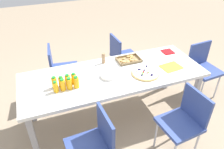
{
  "coord_description": "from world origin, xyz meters",
  "views": [
    {
      "loc": [
        -0.8,
        -2.08,
        2.23
      ],
      "look_at": [
        -0.04,
        -0.04,
        0.76
      ],
      "focal_mm": 35.1,
      "sensor_mm": 36.0,
      "label": 1
    }
  ],
  "objects": [
    {
      "name": "cardboard_tube",
      "position": [
        -0.03,
        0.28,
        0.81
      ],
      "size": [
        0.04,
        0.04,
        0.14
      ],
      "primitive_type": "cylinder",
      "color": "#9E7A56",
      "rests_on": "party_table"
    },
    {
      "name": "chair_far_left",
      "position": [
        -0.56,
        0.75,
        0.5
      ],
      "size": [
        0.44,
        0.44,
        0.83
      ],
      "rotation": [
        0.0,
        0.0,
        -1.68
      ],
      "color": "#33478C",
      "rests_on": "ground_plane"
    },
    {
      "name": "juice_bottle_6",
      "position": [
        -0.57,
        -0.03,
        0.8
      ],
      "size": [
        0.06,
        0.06,
        0.14
      ],
      "color": "#F9AD14",
      "rests_on": "party_table"
    },
    {
      "name": "paper_folder",
      "position": [
        0.74,
        -0.12,
        0.74
      ],
      "size": [
        0.28,
        0.23,
        0.01
      ],
      "primitive_type": "cube",
      "rotation": [
        0.0,
        0.0,
        0.11
      ],
      "color": "yellow",
      "rests_on": "party_table"
    },
    {
      "name": "juice_bottle_7",
      "position": [
        -0.5,
        -0.03,
        0.8
      ],
      "size": [
        0.06,
        0.06,
        0.14
      ],
      "color": "#F9AF14",
      "rests_on": "party_table"
    },
    {
      "name": "juice_bottle_5",
      "position": [
        -0.64,
        -0.03,
        0.8
      ],
      "size": [
        0.06,
        0.06,
        0.13
      ],
      "color": "#F9AB14",
      "rests_on": "party_table"
    },
    {
      "name": "juice_bottle_0",
      "position": [
        -0.71,
        -0.11,
        0.8
      ],
      "size": [
        0.05,
        0.05,
        0.14
      ],
      "color": "#FAAE14",
      "rests_on": "party_table"
    },
    {
      "name": "party_table",
      "position": [
        0.0,
        0.0,
        0.67
      ],
      "size": [
        2.25,
        0.83,
        0.74
      ],
      "color": "silver",
      "rests_on": "ground_plane"
    },
    {
      "name": "plate_stack",
      "position": [
        -0.08,
        -0.05,
        0.75
      ],
      "size": [
        0.2,
        0.2,
        0.03
      ],
      "color": "silver",
      "rests_on": "party_table"
    },
    {
      "name": "fruit_pizza",
      "position": [
        0.36,
        -0.14,
        0.75
      ],
      "size": [
        0.34,
        0.34,
        0.05
      ],
      "color": "tan",
      "rests_on": "party_table"
    },
    {
      "name": "juice_bottle_2",
      "position": [
        -0.56,
        -0.11,
        0.81
      ],
      "size": [
        0.06,
        0.06,
        0.14
      ],
      "color": "#FAAD14",
      "rests_on": "party_table"
    },
    {
      "name": "chair_end",
      "position": [
        1.45,
        0.06,
        0.5
      ],
      "size": [
        0.43,
        0.43,
        0.83
      ],
      "rotation": [
        0.0,
        0.0,
        3.22
      ],
      "color": "#33478C",
      "rests_on": "ground_plane"
    },
    {
      "name": "snack_tray",
      "position": [
        0.3,
        0.22,
        0.75
      ],
      "size": [
        0.31,
        0.21,
        0.04
      ],
      "color": "olive",
      "rests_on": "party_table"
    },
    {
      "name": "chair_far_right",
      "position": [
        0.44,
        0.79,
        0.5
      ],
      "size": [
        0.42,
        0.42,
        0.83
      ],
      "rotation": [
        0.0,
        0.0,
        -1.52
      ],
      "color": "#33478C",
      "rests_on": "ground_plane"
    },
    {
      "name": "chair_near_right",
      "position": [
        0.53,
        -0.77,
        0.5
      ],
      "size": [
        0.44,
        0.44,
        0.83
      ],
      "rotation": [
        0.0,
        0.0,
        1.67
      ],
      "color": "#33478C",
      "rests_on": "ground_plane"
    },
    {
      "name": "juice_bottle_4",
      "position": [
        -0.71,
        -0.03,
        0.81
      ],
      "size": [
        0.06,
        0.06,
        0.15
      ],
      "color": "#F9AB14",
      "rests_on": "party_table"
    },
    {
      "name": "juice_bottle_3",
      "position": [
        -0.49,
        -0.11,
        0.8
      ],
      "size": [
        0.06,
        0.06,
        0.14
      ],
      "color": "#F9AF14",
      "rests_on": "party_table"
    },
    {
      "name": "ground_plane",
      "position": [
        0.0,
        0.0,
        0.0
      ],
      "size": [
        12.0,
        12.0,
        0.0
      ],
      "primitive_type": "plane",
      "color": "gray"
    },
    {
      "name": "napkin_stack",
      "position": [
        0.92,
        0.24,
        0.74
      ],
      "size": [
        0.15,
        0.15,
        0.01
      ],
      "primitive_type": "cube",
      "color": "red",
      "rests_on": "party_table"
    },
    {
      "name": "chair_near_left",
      "position": [
        -0.48,
        -0.73,
        0.5
      ],
      "size": [
        0.42,
        0.42,
        0.83
      ],
      "rotation": [
        0.0,
        0.0,
        1.63
      ],
      "color": "#33478C",
      "rests_on": "ground_plane"
    },
    {
      "name": "juice_bottle_1",
      "position": [
        -0.64,
        -0.1,
        0.8
      ],
      "size": [
        0.06,
        0.06,
        0.14
      ],
      "color": "#FAAB14",
      "rests_on": "party_table"
    }
  ]
}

